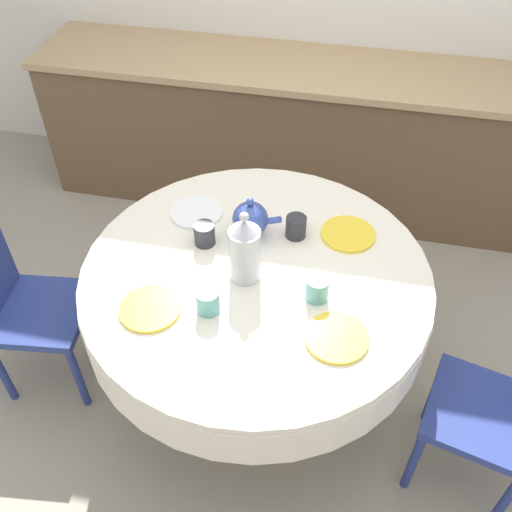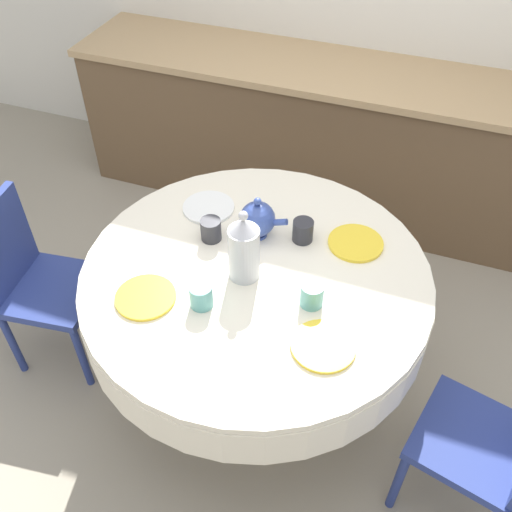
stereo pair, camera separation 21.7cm
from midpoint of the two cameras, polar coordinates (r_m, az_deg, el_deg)
name	(u,v)px [view 2 (the right image)]	position (r m, az deg, el deg)	size (l,w,h in m)	color
ground_plane	(256,383)	(2.83, 2.25, -12.66)	(12.00, 12.00, 0.00)	#9E937F
kitchen_counter	(341,141)	(3.59, 10.30, 11.19)	(3.24, 0.64, 0.91)	brown
dining_table	(256,292)	(2.31, 2.69, -3.75)	(1.39, 1.39, 0.77)	brown
chair_left	(499,443)	(2.32, 25.74, -16.70)	(0.48, 0.48, 0.88)	navy
chair_right	(35,278)	(2.74, -19.19, -2.20)	(0.45, 0.45, 0.88)	navy
plate_near_left	(146,297)	(2.14, -8.16, -4.25)	(0.23, 0.23, 0.01)	yellow
cup_near_left	(201,296)	(2.07, -2.53, -4.15)	(0.09, 0.09, 0.09)	#5BA39E
plate_near_right	(323,346)	(2.00, 9.87, -9.02)	(0.23, 0.23, 0.01)	yellow
cup_near_right	(312,295)	(2.10, 8.58, -4.00)	(0.09, 0.09, 0.09)	#5BA39E
plate_far_left	(209,208)	(2.50, -2.30, 4.76)	(0.23, 0.23, 0.01)	white
cup_far_left	(211,230)	(2.33, -1.89, 2.53)	(0.09, 0.09, 0.09)	#28282D
plate_far_right	(356,243)	(2.38, 12.52, 1.16)	(0.23, 0.23, 0.01)	yellow
cup_far_right	(303,231)	(2.34, 7.36, 2.40)	(0.09, 0.09, 0.09)	#28282D
coffee_carafe	(244,249)	(2.11, 1.71, 0.58)	(0.12, 0.12, 0.32)	#B2B2B7
teapot	(258,219)	(2.32, 2.86, 3.58)	(0.20, 0.15, 0.19)	#33478E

